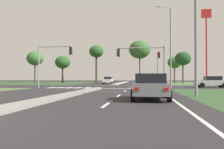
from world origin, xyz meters
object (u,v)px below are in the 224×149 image
(traffic_signal_far_right, at_px, (158,62))
(treeline_fifth, at_px, (174,63))
(street_lamp_second, at_px, (170,43))
(car_silver_fourth, at_px, (212,82))
(treeline_third, at_px, (96,52))
(treeline_second, at_px, (63,62))
(traffic_signal_near_right, at_px, (145,58))
(street_lamp_near, at_px, (193,7))
(fastfood_pole_sign, at_px, (206,31))
(treeline_near, at_px, (35,59))
(treeline_sixth, at_px, (183,59))
(traffic_signal_near_left, at_px, (51,58))
(car_white_third, at_px, (108,80))
(car_grey_near, at_px, (150,86))
(treeline_fourth, at_px, (140,50))
(car_beige_second, at_px, (156,81))

(traffic_signal_far_right, relative_size, treeline_fifth, 0.82)
(street_lamp_second, bearing_deg, car_silver_fourth, 23.11)
(treeline_third, bearing_deg, treeline_second, 169.61)
(traffic_signal_near_right, height_order, street_lamp_near, street_lamp_near)
(fastfood_pole_sign, relative_size, treeline_third, 1.50)
(treeline_near, bearing_deg, treeline_sixth, 0.04)
(street_lamp_near, height_order, treeline_second, street_lamp_near)
(traffic_signal_far_right, height_order, street_lamp_near, street_lamp_near)
(traffic_signal_near_left, xyz_separation_m, treeline_fifth, (19.18, 35.46, 1.55))
(fastfood_pole_sign, bearing_deg, traffic_signal_near_right, -121.62)
(traffic_signal_far_right, distance_m, treeline_third, 24.12)
(street_lamp_second, bearing_deg, treeline_near, 137.14)
(traffic_signal_near_right, relative_size, treeline_second, 0.80)
(car_white_third, xyz_separation_m, treeline_sixth, (16.87, 8.32, 5.08))
(traffic_signal_far_right, relative_size, treeline_near, 0.68)
(treeline_fifth, distance_m, treeline_sixth, 4.61)
(traffic_signal_far_right, bearing_deg, treeline_second, 137.99)
(car_grey_near, bearing_deg, fastfood_pole_sign, 71.13)
(car_grey_near, distance_m, treeline_fifth, 50.76)
(traffic_signal_near_right, relative_size, street_lamp_second, 0.56)
(treeline_fifth, height_order, treeline_sixth, treeline_sixth)
(treeline_third, relative_size, treeline_fourth, 0.89)
(car_beige_second, relative_size, treeline_sixth, 0.56)
(car_white_third, xyz_separation_m, traffic_signal_far_right, (9.84, -11.19, 3.03))
(traffic_signal_near_right, distance_m, treeline_near, 41.92)
(treeline_fifth, bearing_deg, fastfood_pole_sign, -77.23)
(traffic_signal_near_left, relative_size, street_lamp_near, 0.51)
(car_grey_near, bearing_deg, treeline_fifth, 81.34)
(car_beige_second, bearing_deg, traffic_signal_far_right, 170.26)
(treeline_third, xyz_separation_m, treeline_fourth, (10.72, 1.08, 0.56))
(treeline_second, bearing_deg, street_lamp_second, -51.45)
(street_lamp_near, distance_m, treeline_sixth, 43.73)
(treeline_second, bearing_deg, treeline_fifth, 5.67)
(traffic_signal_near_left, bearing_deg, treeline_fifth, 61.60)
(street_lamp_second, relative_size, treeline_near, 1.24)
(traffic_signal_near_left, height_order, treeline_fourth, treeline_fourth)
(fastfood_pole_sign, bearing_deg, treeline_sixth, 100.74)
(treeline_near, height_order, treeline_fifth, treeline_near)
(treeline_third, bearing_deg, street_lamp_second, -62.57)
(traffic_signal_near_right, bearing_deg, street_lamp_near, -76.14)
(car_silver_fourth, bearing_deg, fastfood_pole_sign, -11.51)
(street_lamp_near, bearing_deg, street_lamp_second, 89.77)
(traffic_signal_far_right, relative_size, treeline_second, 0.78)
(street_lamp_second, bearing_deg, treeline_fifth, 81.87)
(car_grey_near, height_order, treeline_fourth, treeline_fourth)
(car_silver_fourth, height_order, treeline_near, treeline_near)
(traffic_signal_near_left, height_order, treeline_third, treeline_third)
(car_silver_fourth, height_order, traffic_signal_near_right, traffic_signal_near_right)
(treeline_fourth, distance_m, treeline_sixth, 10.61)
(car_silver_fourth, xyz_separation_m, street_lamp_second, (-5.64, -2.41, 4.83))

